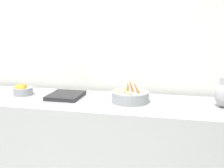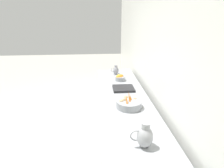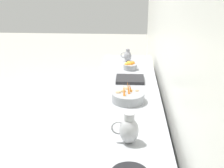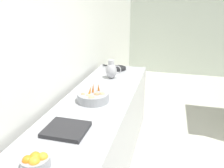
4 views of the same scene
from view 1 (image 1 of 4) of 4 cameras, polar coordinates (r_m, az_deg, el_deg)
The scene contains 6 objects.
tile_wall_left at distance 2.82m, azimuth 11.70°, elevation 9.91°, with size 0.10×8.44×3.00m, color silver.
prep_counter at distance 2.66m, azimuth -0.65°, elevation -13.13°, with size 0.73×3.23×0.92m, color #9EA0A5.
vegetable_colander at distance 2.47m, azimuth 3.72°, elevation -2.57°, with size 0.33×0.33×0.22m.
orange_bowl at distance 2.85m, azimuth -17.94°, elevation -1.14°, with size 0.19×0.19×0.11m.
metal_pitcher_tall at distance 2.47m, azimuth 22.04°, elevation -1.90°, with size 0.21×0.15×0.25m.
counter_sink_basin at distance 2.66m, azimuth -9.51°, elevation -2.36°, with size 0.34×0.30×0.04m, color #232326.
Camera 1 is at (0.87, 0.83, 1.59)m, focal length 44.41 mm.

